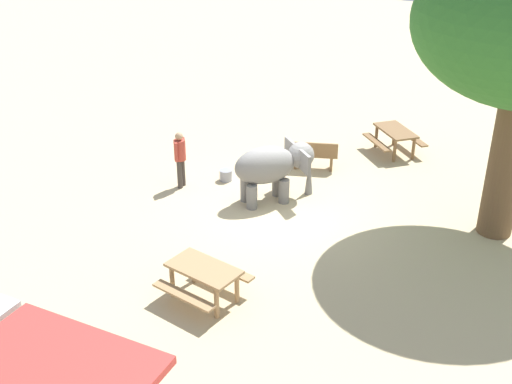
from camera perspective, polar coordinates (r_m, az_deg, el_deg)
ground_plane at (r=16.96m, az=2.18°, el=-1.21°), size 60.00×60.00×0.00m
elephant at (r=16.80m, az=1.55°, el=2.31°), size 2.08×2.12×1.56m
person_handler at (r=17.68m, az=-6.77°, el=3.25°), size 0.32×0.51×1.62m
wooden_bench at (r=18.88m, az=5.16°, el=3.35°), size 1.45×0.82×0.88m
picnic_table_near at (r=20.33m, az=12.28°, el=4.94°), size 2.11×2.11×0.78m
picnic_table_far at (r=13.19m, az=-4.65°, el=-7.39°), size 1.76×1.74×0.78m
feed_bucket at (r=18.27m, az=-2.70°, el=1.51°), size 0.36×0.36×0.32m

